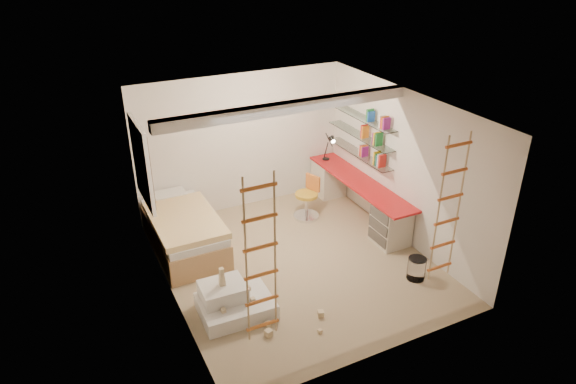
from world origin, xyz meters
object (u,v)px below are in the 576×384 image
bed (184,231)px  desk (358,197)px  swivel_chair (307,203)px  play_platform (232,302)px

bed → desk: bearing=-6.5°
desk → swivel_chair: size_ratio=3.44×
bed → swivel_chair: 2.36m
bed → play_platform: 1.91m
bed → swivel_chair: (2.36, 0.04, -0.03)m
play_platform → bed: bearing=93.9°
bed → play_platform: bearing=-86.1°
bed → play_platform: bed is taller
desk → play_platform: (-3.07, -1.54, -0.23)m
desk → swivel_chair: bearing=154.4°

